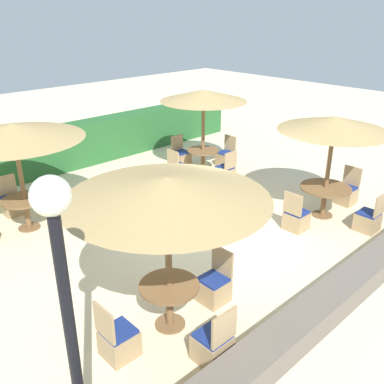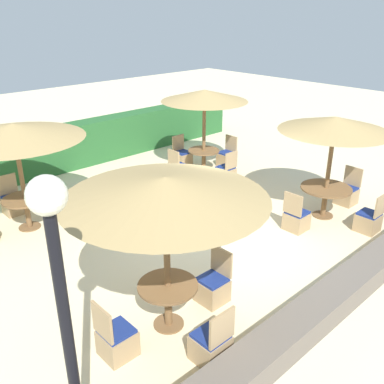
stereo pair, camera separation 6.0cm
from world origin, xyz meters
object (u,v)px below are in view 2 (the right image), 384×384
patio_chair_front_left_south (211,345)px  patio_chair_front_right_west (296,219)px  parasol_back_right (204,96)px  patio_chair_back_right_east (227,158)px  patio_chair_back_right_north (182,157)px  patio_chair_front_right_east (347,194)px  patio_chair_back_left_north (13,203)px  parasol_back_left (14,132)px  patio_chair_back_right_south (226,173)px  parasol_front_right (335,124)px  lamp_post (58,274)px  round_table_front_left (168,295)px  round_table_back_right (204,156)px  patio_chair_front_right_south (369,220)px  round_table_front_right (326,193)px  patio_chair_front_left_east (213,287)px  patio_chair_back_right_west (179,171)px  round_table_back_left (26,205)px  parasol_front_left (165,189)px  patio_chair_front_left_west (116,340)px

patio_chair_front_left_south → patio_chair_front_right_west: same height
parasol_back_right → patio_chair_back_right_east: bearing=-3.0°
patio_chair_back_right_east → patio_chair_back_right_north: bearing=44.6°
patio_chair_front_right_east → patio_chair_back_left_north: 8.26m
patio_chair_back_right_north → parasol_back_left: bearing=8.1°
patio_chair_back_right_south → parasol_front_right: size_ratio=0.38×
lamp_post → patio_chair_back_right_south: 8.64m
patio_chair_back_right_south → round_table_front_left: bearing=-145.5°
patio_chair_front_right_east → round_table_back_right: bearing=15.0°
patio_chair_front_right_south → round_table_front_right: bearing=92.9°
patio_chair_front_left_east → round_table_back_right: bearing=-43.0°
lamp_post → patio_chair_back_right_west: lamp_post is taller
round_table_back_left → parasol_front_left: bearing=-87.4°
lamp_post → round_table_front_right: lamp_post is taller
lamp_post → patio_chair_back_left_north: size_ratio=3.57×
lamp_post → patio_chair_front_left_east: bearing=16.4°
patio_chair_front_left_west → patio_chair_front_left_east: (1.90, -0.06, 0.00)m
parasol_front_right → parasol_back_left: 6.85m
parasol_back_right → patio_chair_front_right_west: size_ratio=2.67×
lamp_post → patio_chair_front_right_east: (8.27, 1.31, -2.09)m
patio_chair_front_left_east → patio_chair_back_right_south: 5.44m
round_table_front_right → patio_chair_front_right_west: patio_chair_front_right_west is taller
round_table_front_left → patio_chair_back_right_east: size_ratio=0.99×
parasol_front_left → patio_chair_back_right_west: parasol_front_left is taller
patio_chair_front_left_south → round_table_back_right: size_ratio=1.00×
round_table_front_left → parasol_back_left: bearing=92.6°
parasol_back_right → parasol_back_left: 5.36m
patio_chair_front_left_west → patio_chair_front_left_east: 1.90m
round_table_back_left → patio_chair_front_right_west: bearing=-44.0°
patio_chair_front_left_east → round_table_front_right: patio_chair_front_left_east is taller
patio_chair_front_left_east → parasol_back_right: size_ratio=0.38×
patio_chair_front_left_west → patio_chair_back_left_north: (0.79, 5.60, 0.00)m
patio_chair_back_right_north → parasol_back_left: size_ratio=0.32×
parasol_front_left → patio_chair_back_right_south: size_ratio=3.13×
patio_chair_front_left_south → round_table_back_right: 7.50m
patio_chair_back_right_north → parasol_front_right: (0.05, -4.99, 1.98)m
round_table_back_right → patio_chair_front_right_south: size_ratio=1.00×
patio_chair_back_right_south → patio_chair_back_right_west: 1.35m
patio_chair_back_right_west → patio_chair_back_right_east: (1.91, -0.11, 0.00)m
parasol_front_right → round_table_front_right: size_ratio=2.10×
patio_chair_front_left_west → round_table_front_right: 6.15m
patio_chair_back_right_south → patio_chair_front_right_west: (-0.98, -3.04, 0.00)m
parasol_front_left → patio_chair_front_right_south: size_ratio=3.13×
round_table_back_right → patio_chair_back_right_west: size_ratio=1.00×
round_table_back_right → round_table_front_right: (0.03, -4.05, 0.07)m
parasol_front_left → patio_chair_front_left_east: bearing=-2.5°
parasol_front_left → patio_chair_back_left_north: size_ratio=3.13×
parasol_front_left → patio_chair_back_right_south: (5.09, 3.49, -2.07)m
patio_chair_front_left_east → patio_chair_front_left_south: 1.35m
round_table_back_right → patio_chair_back_right_north: 0.98m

